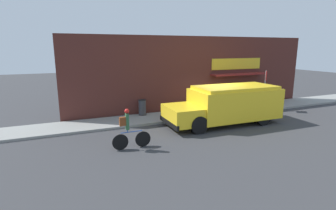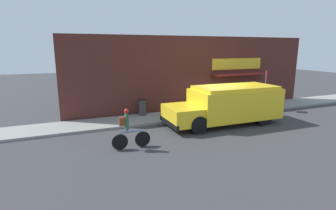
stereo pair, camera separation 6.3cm
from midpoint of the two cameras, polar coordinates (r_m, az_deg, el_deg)
The scene contains 7 objects.
ground_plane at distance 16.28m, azimuth 10.71°, elevation -2.67°, with size 70.00×70.00×0.00m, color #38383A.
sidewalk at distance 17.17m, azimuth 8.70°, elevation -1.59°, with size 28.00×2.21×0.13m.
storefront at distance 17.91m, azimuth 7.05°, elevation 6.81°, with size 17.66×0.98×4.91m.
school_bus at distance 14.88m, azimuth 12.99°, elevation 0.20°, with size 6.49×2.93×2.10m.
cyclist at distance 11.05m, azimuth -8.46°, elevation -5.42°, with size 1.66×0.20×1.73m.
stop_sign_post at distance 18.64m, azimuth 20.60°, elevation 4.44°, with size 0.45×0.45×2.57m.
trash_bin at distance 16.00m, azimuth -5.48°, elevation -0.52°, with size 0.46×0.46×0.96m.
Camera 2 is at (-8.74, -13.09, 4.17)m, focal length 28.00 mm.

